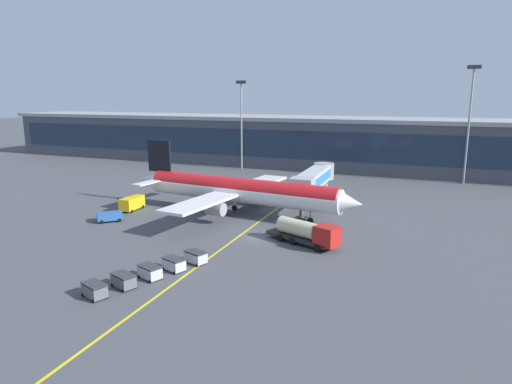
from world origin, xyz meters
The scene contains 15 objects.
ground_plane centered at (0.00, 0.00, 0.00)m, with size 700.00×700.00×0.00m, color #47494F.
apron_lead_in_line centered at (-2.54, 2.00, 0.00)m, with size 0.30×80.00×0.01m, color yellow.
terminal_building centered at (-18.03, 67.11, 6.92)m, with size 187.86×21.85×13.79m.
main_airliner centered at (-7.78, 10.80, 4.12)m, with size 42.17×33.49×11.65m.
jet_bridge centered at (2.49, 20.73, 5.10)m, with size 4.68×20.35×6.82m.
fuel_tanker centered at (7.46, -0.46, 1.75)m, with size 10.98×6.18×3.25m.
pushback_tug centered at (-24.57, -1.24, 0.85)m, with size 4.30×4.33×1.40m.
crew_van centered at (-25.93, 5.86, 1.31)m, with size 2.52×5.16×2.30m.
baggage_cart_0 centered at (-7.06, -24.02, 0.78)m, with size 3.01×2.35×1.48m.
baggage_cart_1 centered at (-5.97, -21.02, 0.78)m, with size 3.01×2.35×1.48m.
baggage_cart_2 centered at (-4.88, -18.01, 0.78)m, with size 3.01×2.35×1.48m.
baggage_cart_3 centered at (-3.79, -15.00, 0.78)m, with size 3.01×2.35×1.48m.
baggage_cart_4 centered at (-2.70, -11.99, 0.78)m, with size 3.01×2.35×1.48m.
apron_light_mast_0 centered at (-27.63, 55.15, 13.71)m, with size 2.80×0.50×23.46m.
apron_light_mast_2 centered at (27.63, 55.15, 15.01)m, with size 2.80×0.50×25.97m.
Camera 1 is at (23.70, -56.02, 19.36)m, focal length 31.82 mm.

